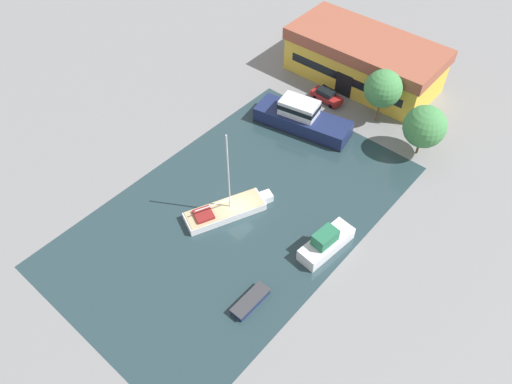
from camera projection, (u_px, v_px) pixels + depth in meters
ground_plane at (238, 213)px, 53.11m from camera, size 440.00×440.00×0.00m
water_canal at (238, 213)px, 53.11m from camera, size 23.77×38.69×0.01m
warehouse_building at (364, 59)px, 67.31m from camera, size 20.78×10.13×6.28m
quay_tree_near_building at (383, 89)px, 59.98m from camera, size 4.62×4.62×7.21m
quay_tree_by_water at (425, 127)px, 56.50m from camera, size 4.92×4.92×6.52m
parked_car at (327, 96)px, 65.71m from camera, size 4.38×1.97×1.68m
sailboat_moored at (226, 210)px, 52.67m from camera, size 5.89×9.70×10.85m
motor_cruiser at (302, 118)px, 61.68m from camera, size 12.66×6.25×3.81m
small_dinghy at (250, 301)px, 45.57m from camera, size 1.47×4.13×0.70m
cabin_boat at (326, 243)px, 49.23m from camera, size 2.85×6.45×2.81m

